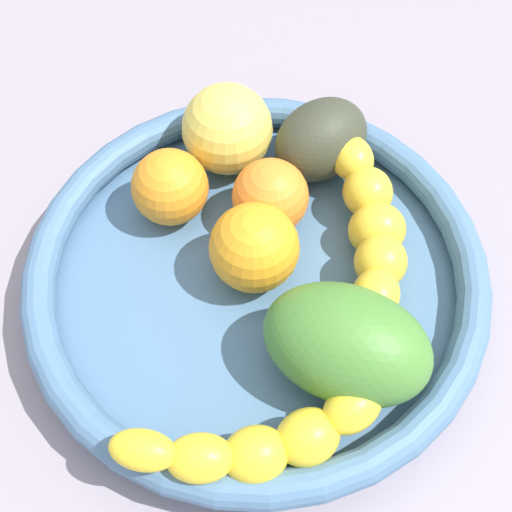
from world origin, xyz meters
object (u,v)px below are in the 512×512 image
(fruit_bowl, at_px, (256,275))
(orange_mid_right, at_px, (270,197))
(banana_draped_right, at_px, (366,224))
(mango_green, at_px, (347,344))
(orange_front, at_px, (170,187))
(avocado_dark, at_px, (321,140))
(banana_draped_left, at_px, (278,433))
(orange_mid_left, at_px, (255,248))
(apple_yellow, at_px, (227,129))

(fruit_bowl, distance_m, orange_mid_right, 0.06)
(banana_draped_right, xyz_separation_m, mango_green, (0.05, 0.09, 0.01))
(orange_front, bearing_deg, avocado_dark, -172.19)
(banana_draped_left, distance_m, orange_mid_left, 0.13)
(apple_yellow, height_order, avocado_dark, apple_yellow)
(banana_draped_right, distance_m, apple_yellow, 0.14)
(orange_mid_right, relative_size, apple_yellow, 0.80)
(orange_mid_left, distance_m, apple_yellow, 0.11)
(fruit_bowl, distance_m, orange_mid_left, 0.03)
(orange_front, distance_m, orange_mid_right, 0.08)
(fruit_bowl, xyz_separation_m, orange_front, (0.05, -0.08, 0.03))
(orange_front, height_order, avocado_dark, avocado_dark)
(mango_green, height_order, avocado_dark, mango_green)
(mango_green, bearing_deg, orange_front, -61.00)
(banana_draped_left, height_order, orange_front, orange_front)
(fruit_bowl, relative_size, apple_yellow, 4.68)
(fruit_bowl, xyz_separation_m, orange_mid_right, (-0.02, -0.05, 0.03))
(banana_draped_left, xyz_separation_m, apple_yellow, (-0.02, -0.25, 0.01))
(avocado_dark, bearing_deg, orange_front, 7.81)
(banana_draped_left, relative_size, orange_mid_left, 3.18)
(orange_front, bearing_deg, apple_yellow, -142.90)
(fruit_bowl, bearing_deg, orange_mid_right, -115.48)
(apple_yellow, distance_m, mango_green, 0.21)
(orange_front, bearing_deg, orange_mid_right, 159.46)
(banana_draped_right, xyz_separation_m, orange_front, (0.13, -0.07, 0.00))
(orange_mid_left, height_order, orange_mid_right, orange_mid_left)
(fruit_bowl, distance_m, banana_draped_left, 0.13)
(avocado_dark, bearing_deg, orange_mid_right, 39.63)
(orange_mid_right, bearing_deg, avocado_dark, -140.37)
(orange_mid_right, height_order, mango_green, mango_green)
(mango_green, bearing_deg, orange_mid_right, -82.99)
(orange_mid_right, height_order, avocado_dark, avocado_dark)
(banana_draped_left, bearing_deg, fruit_bowl, -98.02)
(banana_draped_right, height_order, avocado_dark, avocado_dark)
(banana_draped_left, height_order, mango_green, mango_green)
(banana_draped_right, bearing_deg, orange_mid_left, 1.41)
(orange_front, relative_size, orange_mid_left, 0.91)
(orange_mid_left, relative_size, avocado_dark, 0.81)
(orange_mid_left, xyz_separation_m, apple_yellow, (-0.01, -0.11, 0.00))
(banana_draped_right, relative_size, orange_mid_right, 3.81)
(fruit_bowl, xyz_separation_m, apple_yellow, (-0.01, -0.12, 0.03))
(orange_mid_right, relative_size, avocado_dark, 0.72)
(orange_mid_right, xyz_separation_m, avocado_dark, (-0.05, -0.04, 0.00))
(banana_draped_left, bearing_deg, orange_mid_right, -103.21)
(orange_front, height_order, mango_green, mango_green)
(banana_draped_left, height_order, avocado_dark, avocado_dark)
(apple_yellow, bearing_deg, orange_mid_left, 87.32)
(banana_draped_right, bearing_deg, fruit_bowl, 4.96)
(orange_mid_left, bearing_deg, banana_draped_right, -178.59)
(fruit_bowl, distance_m, apple_yellow, 0.12)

